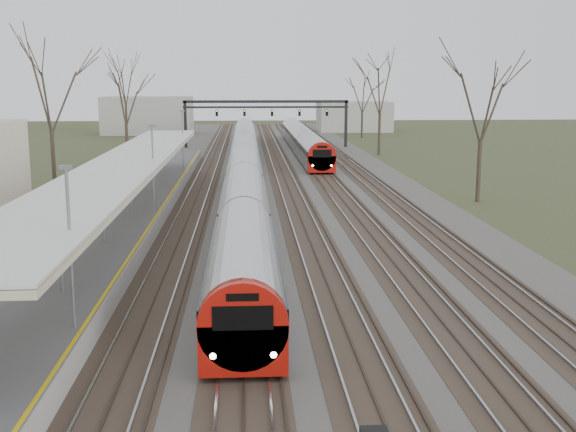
# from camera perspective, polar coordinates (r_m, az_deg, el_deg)

# --- Properties ---
(track_bed) EXTENTS (24.00, 160.00, 0.22)m
(track_bed) POSITION_cam_1_polar(r_m,az_deg,el_deg) (63.21, -0.93, 2.96)
(track_bed) COLOR #474442
(track_bed) RESTS_ON ground
(platform) EXTENTS (3.50, 69.00, 1.00)m
(platform) POSITION_cam_1_polar(r_m,az_deg,el_deg) (46.28, -11.60, 0.45)
(platform) COLOR #9E9B93
(platform) RESTS_ON ground
(canopy) EXTENTS (4.10, 50.00, 3.11)m
(canopy) POSITION_cam_1_polar(r_m,az_deg,el_deg) (41.38, -12.65, 4.02)
(canopy) COLOR slate
(canopy) RESTS_ON platform
(signal_gantry) EXTENTS (21.00, 0.59, 6.08)m
(signal_gantry) POSITION_cam_1_polar(r_m,az_deg,el_deg) (92.68, -1.72, 8.42)
(signal_gantry) COLOR black
(signal_gantry) RESTS_ON ground
(tree_west_far) EXTENTS (5.50, 5.50, 11.33)m
(tree_west_far) POSITION_cam_1_polar(r_m,az_deg,el_deg) (57.48, -18.36, 9.62)
(tree_west_far) COLOR #2D231C
(tree_west_far) RESTS_ON ground
(tree_east_far) EXTENTS (5.00, 5.00, 10.30)m
(tree_east_far) POSITION_cam_1_polar(r_m,az_deg,el_deg) (52.23, 15.10, 8.93)
(tree_east_far) COLOR #2D231C
(tree_east_far) RESTS_ON ground
(train_near) EXTENTS (2.62, 90.21, 3.05)m
(train_near) POSITION_cam_1_polar(r_m,az_deg,el_deg) (64.45, -3.45, 4.36)
(train_near) COLOR #B3B6BE
(train_near) RESTS_ON ground
(train_far) EXTENTS (2.62, 45.21, 3.05)m
(train_far) POSITION_cam_1_polar(r_m,az_deg,el_deg) (87.61, 1.17, 6.04)
(train_far) COLOR #B3B6BE
(train_far) RESTS_ON ground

